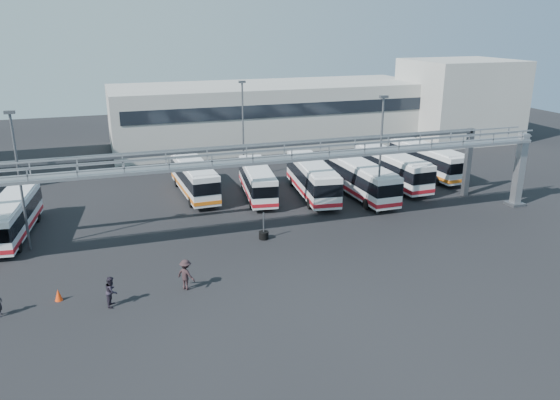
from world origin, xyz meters
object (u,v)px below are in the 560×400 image
object	(u,v)px
light_pole_left	(19,174)
light_pole_back	(243,124)
pedestrian_c	(186,275)
light_pole_mid	(381,149)
bus_9	(427,159)
bus_7	(360,178)
tire_stack	(264,234)
bus_4	(194,177)
bus_5	(257,180)
bus_6	(312,177)
bus_8	(392,167)
pedestrian_b	(112,291)
bus_1	(12,216)
cone_right	(58,295)

from	to	relation	value
light_pole_left	light_pole_back	xyz separation A→B (m)	(20.00, 14.00, 0.00)
light_pole_left	pedestrian_c	world-z (taller)	light_pole_left
light_pole_mid	bus_9	xyz separation A→B (m)	(10.88, 9.25, -3.89)
bus_7	bus_9	world-z (taller)	bus_7
bus_9	tire_stack	distance (m)	24.99
bus_9	bus_4	bearing A→B (deg)	174.80
bus_5	tire_stack	xyz separation A→B (m)	(-2.51, -10.34, -1.33)
bus_6	bus_4	bearing A→B (deg)	166.72
bus_8	bus_9	bearing A→B (deg)	17.52
bus_4	bus_6	xyz separation A→B (m)	(10.58, -3.93, 0.05)
light_pole_back	bus_8	world-z (taller)	light_pole_back
light_pole_mid	bus_7	xyz separation A→B (m)	(0.70, 4.78, -3.88)
light_pole_left	bus_5	world-z (taller)	light_pole_left
bus_9	tire_stack	world-z (taller)	bus_9
bus_7	pedestrian_b	distance (m)	27.38
bus_9	bus_1	bearing A→B (deg)	-175.43
bus_5	bus_4	bearing A→B (deg)	163.83
cone_right	light_pole_back	bearing A→B (deg)	52.39
cone_right	pedestrian_c	bearing A→B (deg)	-7.43
tire_stack	bus_9	bearing A→B (deg)	28.10
light_pole_left	bus_7	size ratio (longest dim) A/B	0.92
light_pole_mid	cone_right	size ratio (longest dim) A/B	14.05
bus_8	pedestrian_b	world-z (taller)	bus_8
light_pole_left	pedestrian_c	distance (m)	14.75
bus_8	tire_stack	xyz separation A→B (m)	(-16.62, -9.78, -1.50)
bus_4	cone_right	world-z (taller)	bus_4
tire_stack	cone_right	bearing A→B (deg)	-159.57
pedestrian_c	cone_right	size ratio (longest dim) A/B	2.72
bus_5	bus_9	distance (m)	19.54
light_pole_mid	bus_6	xyz separation A→B (m)	(-3.58, 6.39, -3.86)
bus_1	bus_9	xyz separation A→B (m)	(40.24, 5.16, 0.12)
light_pole_mid	bus_6	bearing A→B (deg)	119.23
light_pole_back	tire_stack	distance (m)	18.57
bus_1	bus_6	world-z (taller)	bus_6
pedestrian_b	pedestrian_c	xyz separation A→B (m)	(4.47, 0.67, 0.07)
pedestrian_b	bus_8	bearing A→B (deg)	-44.30
bus_1	bus_4	bearing A→B (deg)	29.24
bus_6	bus_7	distance (m)	4.57
bus_4	cone_right	bearing A→B (deg)	-124.54
bus_1	cone_right	size ratio (longest dim) A/B	14.37
pedestrian_c	tire_stack	distance (m)	9.50
bus_4	bus_6	bearing A→B (deg)	-22.72
bus_8	pedestrian_c	distance (m)	28.65
bus_1	cone_right	distance (m)	12.63
bus_8	bus_1	bearing A→B (deg)	-177.33
light_pole_back	bus_6	xyz separation A→B (m)	(4.42, -8.61, -3.86)
light_pole_back	bus_6	world-z (taller)	light_pole_back
light_pole_mid	bus_9	bearing A→B (deg)	40.36
light_pole_back	bus_9	xyz separation A→B (m)	(18.88, -5.75, -3.89)
bus_9	cone_right	distance (m)	40.39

